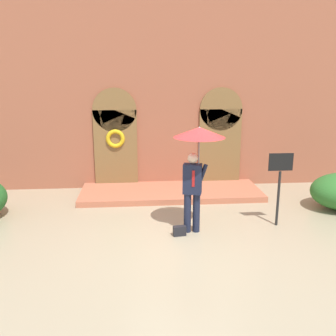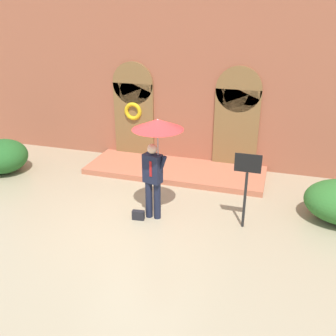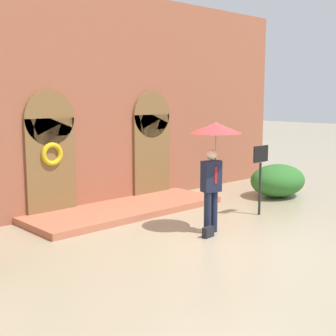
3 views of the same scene
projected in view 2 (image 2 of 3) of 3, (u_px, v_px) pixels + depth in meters
The scene contains 6 objects.
ground_plane at pixel (137, 225), 8.41m from camera, with size 80.00×80.00×0.00m, color tan.
building_facade at pixel (186, 75), 11.02m from camera, with size 14.00×2.30×5.60m.
person_with_umbrella at pixel (156, 139), 7.95m from camera, with size 1.10×1.10×2.36m.
handbag at pixel (138, 215), 8.58m from camera, with size 0.28×0.12×0.22m, color black.
sign_post at pixel (247, 179), 7.89m from camera, with size 0.56×0.06×1.72m.
shrub_left at pixel (3, 156), 11.00m from camera, with size 1.41×1.44×0.97m, color #235B23.
Camera 2 is at (2.78, -6.73, 4.44)m, focal length 40.00 mm.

